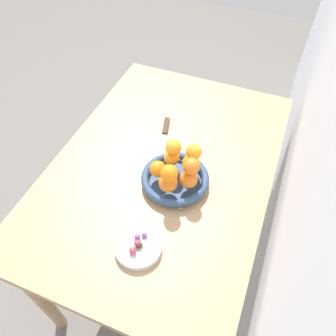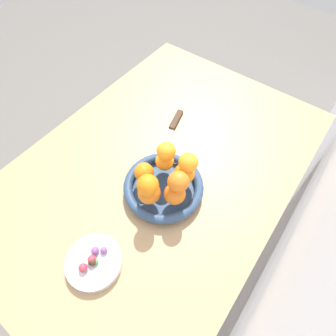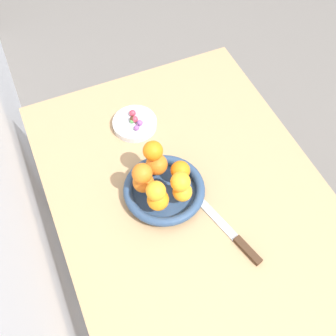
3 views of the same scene
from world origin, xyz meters
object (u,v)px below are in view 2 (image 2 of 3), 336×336
dining_table (159,179)px  candy_ball_3 (93,262)px  orange_3 (165,161)px  knife (170,133)px  orange_0 (149,193)px  candy_ball_0 (92,259)px  candy_dish (94,262)px  orange_7 (166,151)px  orange_6 (148,185)px  candy_ball_2 (95,251)px  orange_2 (184,174)px  orange_1 (175,194)px  orange_5 (178,182)px  orange_4 (144,172)px  candy_ball_5 (83,268)px  candy_ball_1 (95,262)px  candy_ball_4 (104,250)px  orange_8 (188,162)px

dining_table → candy_ball_3: 0.36m
orange_3 → knife: (-0.14, -0.08, -0.06)m
orange_0 → orange_3: size_ratio=1.14×
candy_ball_0 → candy_ball_3: 0.01m
candy_dish → orange_7: 0.33m
dining_table → knife: knife is taller
orange_7 → knife: orange_7 is taller
orange_6 → dining_table: bearing=-150.3°
candy_ball_2 → orange_0: bearing=173.7°
orange_2 → orange_6: bearing=-16.5°
orange_6 → candy_ball_3: size_ratio=2.82×
orange_0 → orange_7: (-0.11, -0.02, 0.05)m
orange_1 → candy_ball_3: (0.25, -0.06, -0.04)m
orange_5 → candy_ball_2: orange_5 is taller
candy_dish → orange_7: orange_7 is taller
dining_table → orange_4: 0.17m
candy_ball_5 → knife: size_ratio=0.08×
orange_6 → knife: 0.31m
candy_dish → orange_3: (-0.32, -0.02, 0.06)m
knife → orange_6: bearing=25.5°
candy_dish → candy_ball_1: size_ratio=9.85×
orange_2 → knife: orange_2 is taller
orange_4 → candy_ball_1: 0.26m
orange_6 → knife: size_ratio=0.22×
orange_2 → candy_ball_3: orange_2 is taller
candy_dish → candy_ball_3: bearing=53.8°
orange_0 → orange_3: bearing=-164.3°
orange_2 → candy_ball_1: bearing=-7.5°
orange_4 → orange_1: bearing=87.8°
candy_ball_3 → candy_ball_4: candy_ball_3 is taller
orange_3 → candy_ball_4: 0.29m
dining_table → candy_ball_5: bearing=8.3°
dining_table → orange_2: orange_2 is taller
dining_table → candy_ball_2: (0.31, 0.05, 0.12)m
orange_5 → candy_ball_2: size_ratio=2.87×
orange_7 → orange_4: bearing=-25.1°
candy_dish → orange_8: 0.34m
orange_4 → orange_5: 0.13m
dining_table → candy_ball_4: size_ratio=65.72×
orange_3 → orange_1: bearing=51.2°
orange_1 → candy_ball_2: size_ratio=3.07×
dining_table → candy_ball_5: 0.38m
candy_dish → orange_4: orange_4 is taller
candy_ball_4 → orange_6: bearing=176.2°
orange_4 → candy_ball_3: bearing=10.4°
dining_table → candy_dish: 0.35m
candy_ball_2 → orange_8: bearing=167.4°
orange_4 → candy_ball_2: (0.23, 0.03, -0.04)m
orange_3 → candy_ball_3: orange_3 is taller
candy_dish → orange_4: 0.26m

